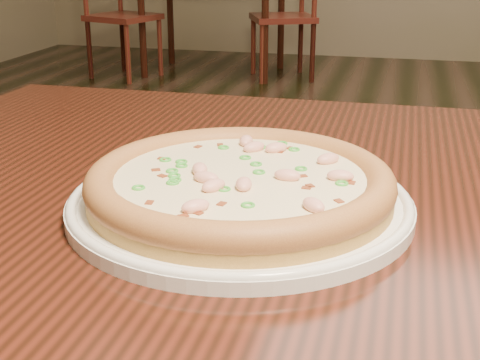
% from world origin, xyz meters
% --- Properties ---
extents(hero_table, '(1.20, 0.80, 0.75)m').
position_xyz_m(hero_table, '(-0.28, -0.71, 0.65)').
color(hero_table, black).
rests_on(hero_table, ground).
extents(plate, '(0.31, 0.31, 0.02)m').
position_xyz_m(plate, '(-0.40, -0.76, 0.76)').
color(plate, white).
rests_on(plate, hero_table).
extents(pizza, '(0.28, 0.28, 0.03)m').
position_xyz_m(pizza, '(-0.40, -0.76, 0.78)').
color(pizza, '#BC9143').
rests_on(pizza, plate).
extents(chair_a, '(0.53, 0.53, 0.95)m').
position_xyz_m(chair_a, '(-2.31, 3.25, 0.44)').
color(chair_a, maroon).
rests_on(chair_a, ground).
extents(chair_b, '(0.55, 0.55, 0.95)m').
position_xyz_m(chair_b, '(-1.09, 3.49, 0.44)').
color(chair_b, maroon).
rests_on(chair_b, ground).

